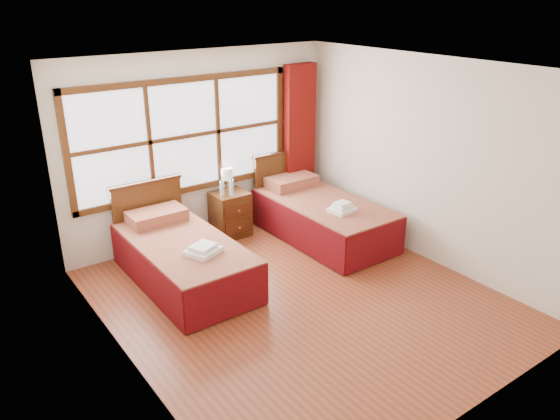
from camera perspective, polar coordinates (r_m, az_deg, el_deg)
floor at (r=6.36m, az=2.12°, el=-9.30°), size 4.50×4.50×0.00m
ceiling at (r=5.48m, az=2.51°, el=14.59°), size 4.50×4.50×0.00m
wall_back at (r=7.60m, az=-8.27°, el=6.51°), size 4.00×0.00×4.00m
wall_left at (r=4.91m, az=-16.45°, el=-3.10°), size 0.00×4.50×4.50m
wall_right at (r=7.15m, az=15.09°, el=4.95°), size 0.00×4.50×4.50m
window at (r=7.41m, az=-9.93°, el=7.60°), size 3.16×0.06×1.56m
curtain at (r=8.36m, az=2.01°, el=7.22°), size 0.50×0.16×2.30m
bed_left at (r=6.71m, az=-10.21°, el=-4.88°), size 1.05×2.07×1.02m
bed_right at (r=7.78m, az=4.28°, el=-0.60°), size 1.08×2.10×1.05m
nightstand at (r=7.84m, az=-5.20°, el=-0.43°), size 0.49×0.48×0.65m
towels_left at (r=6.22m, az=-8.03°, el=-4.13°), size 0.44×0.42×0.10m
towels_right at (r=7.30m, az=6.49°, el=0.22°), size 0.34×0.30×0.13m
lamp at (r=7.77m, az=-5.57°, el=3.74°), size 0.17×0.17×0.33m
bottle_near at (r=7.59m, az=-6.07°, el=2.26°), size 0.06×0.06×0.24m
bottle_far at (r=7.58m, az=-5.10°, el=2.35°), size 0.07×0.07×0.25m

